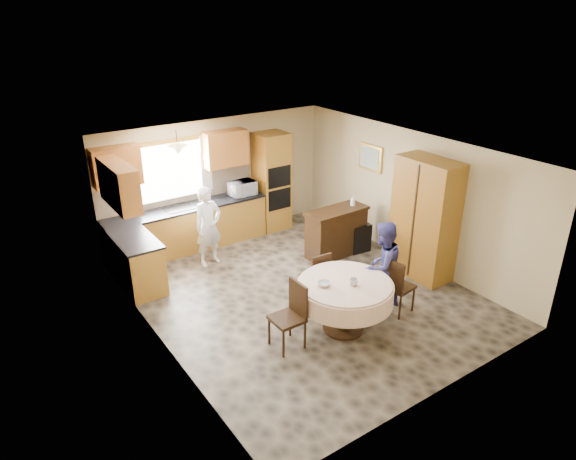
# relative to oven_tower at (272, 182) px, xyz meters

# --- Properties ---
(floor) EXTENTS (5.00, 6.00, 0.01)m
(floor) POSITION_rel_oven_tower_xyz_m (-1.15, -2.69, -1.06)
(floor) COLOR #6C5E4B
(floor) RESTS_ON ground
(ceiling) EXTENTS (5.00, 6.00, 0.01)m
(ceiling) POSITION_rel_oven_tower_xyz_m (-1.15, -2.69, 1.44)
(ceiling) COLOR white
(ceiling) RESTS_ON wall_back
(wall_back) EXTENTS (5.00, 0.02, 2.50)m
(wall_back) POSITION_rel_oven_tower_xyz_m (-1.15, 0.31, 0.19)
(wall_back) COLOR tan
(wall_back) RESTS_ON floor
(wall_front) EXTENTS (5.00, 0.02, 2.50)m
(wall_front) POSITION_rel_oven_tower_xyz_m (-1.15, -5.69, 0.19)
(wall_front) COLOR tan
(wall_front) RESTS_ON floor
(wall_left) EXTENTS (0.02, 6.00, 2.50)m
(wall_left) POSITION_rel_oven_tower_xyz_m (-3.65, -2.69, 0.19)
(wall_left) COLOR tan
(wall_left) RESTS_ON floor
(wall_right) EXTENTS (0.02, 6.00, 2.50)m
(wall_right) POSITION_rel_oven_tower_xyz_m (1.35, -2.69, 0.19)
(wall_right) COLOR tan
(wall_right) RESTS_ON floor
(window) EXTENTS (1.40, 0.03, 1.10)m
(window) POSITION_rel_oven_tower_xyz_m (-2.15, 0.29, 0.54)
(window) COLOR white
(window) RESTS_ON wall_back
(curtain_left) EXTENTS (0.22, 0.02, 1.15)m
(curtain_left) POSITION_rel_oven_tower_xyz_m (-2.90, 0.24, 0.59)
(curtain_left) COLOR white
(curtain_left) RESTS_ON wall_back
(curtain_right) EXTENTS (0.22, 0.02, 1.15)m
(curtain_right) POSITION_rel_oven_tower_xyz_m (-1.40, 0.24, 0.59)
(curtain_right) COLOR white
(curtain_right) RESTS_ON wall_back
(base_cab_back) EXTENTS (3.30, 0.60, 0.88)m
(base_cab_back) POSITION_rel_oven_tower_xyz_m (-2.00, 0.01, -0.62)
(base_cab_back) COLOR #AA7B2D
(base_cab_back) RESTS_ON floor
(counter_back) EXTENTS (3.30, 0.64, 0.04)m
(counter_back) POSITION_rel_oven_tower_xyz_m (-2.00, 0.01, -0.16)
(counter_back) COLOR black
(counter_back) RESTS_ON base_cab_back
(base_cab_left) EXTENTS (0.60, 1.20, 0.88)m
(base_cab_left) POSITION_rel_oven_tower_xyz_m (-3.35, -0.89, -0.62)
(base_cab_left) COLOR #AA7B2D
(base_cab_left) RESTS_ON floor
(counter_left) EXTENTS (0.64, 1.20, 0.04)m
(counter_left) POSITION_rel_oven_tower_xyz_m (-3.35, -0.89, -0.16)
(counter_left) COLOR black
(counter_left) RESTS_ON base_cab_left
(backsplash) EXTENTS (3.30, 0.02, 0.55)m
(backsplash) POSITION_rel_oven_tower_xyz_m (-2.00, 0.30, 0.12)
(backsplash) COLOR beige
(backsplash) RESTS_ON wall_back
(wall_cab_left) EXTENTS (0.85, 0.33, 0.72)m
(wall_cab_left) POSITION_rel_oven_tower_xyz_m (-3.20, 0.15, 0.85)
(wall_cab_left) COLOR #C36F30
(wall_cab_left) RESTS_ON wall_back
(wall_cab_right) EXTENTS (0.90, 0.33, 0.72)m
(wall_cab_right) POSITION_rel_oven_tower_xyz_m (-1.00, 0.15, 0.85)
(wall_cab_right) COLOR #C36F30
(wall_cab_right) RESTS_ON wall_back
(wall_cab_side) EXTENTS (0.33, 1.20, 0.72)m
(wall_cab_side) POSITION_rel_oven_tower_xyz_m (-3.48, -0.89, 0.85)
(wall_cab_side) COLOR #C36F30
(wall_cab_side) RESTS_ON wall_left
(oven_tower) EXTENTS (0.66, 0.62, 2.12)m
(oven_tower) POSITION_rel_oven_tower_xyz_m (0.00, 0.00, 0.00)
(oven_tower) COLOR #AA7B2D
(oven_tower) RESTS_ON floor
(oven_upper) EXTENTS (0.56, 0.01, 0.45)m
(oven_upper) POSITION_rel_oven_tower_xyz_m (0.00, -0.31, 0.19)
(oven_upper) COLOR black
(oven_upper) RESTS_ON oven_tower
(oven_lower) EXTENTS (0.56, 0.01, 0.45)m
(oven_lower) POSITION_rel_oven_tower_xyz_m (0.00, -0.31, -0.31)
(oven_lower) COLOR black
(oven_lower) RESTS_ON oven_tower
(pendant) EXTENTS (0.36, 0.36, 0.18)m
(pendant) POSITION_rel_oven_tower_xyz_m (-2.15, -0.19, 1.06)
(pendant) COLOR beige
(pendant) RESTS_ON ceiling
(sideboard) EXTENTS (1.28, 0.56, 0.90)m
(sideboard) POSITION_rel_oven_tower_xyz_m (0.29, -1.87, -0.61)
(sideboard) COLOR #35220E
(sideboard) RESTS_ON floor
(space_heater) EXTENTS (0.45, 0.33, 0.58)m
(space_heater) POSITION_rel_oven_tower_xyz_m (0.78, -2.00, -0.77)
(space_heater) COLOR black
(space_heater) RESTS_ON floor
(cupboard) EXTENTS (0.57, 1.14, 2.18)m
(cupboard) POSITION_rel_oven_tower_xyz_m (1.07, -3.35, 0.03)
(cupboard) COLOR #AA7B2D
(cupboard) RESTS_ON floor
(dining_table) EXTENTS (1.43, 1.43, 0.82)m
(dining_table) POSITION_rel_oven_tower_xyz_m (-1.24, -3.93, -0.42)
(dining_table) COLOR #35220E
(dining_table) RESTS_ON floor
(chair_left) EXTENTS (0.43, 0.43, 1.00)m
(chair_left) POSITION_rel_oven_tower_xyz_m (-2.11, -3.79, -0.51)
(chair_left) COLOR #35220E
(chair_left) RESTS_ON floor
(chair_back) EXTENTS (0.42, 0.42, 0.90)m
(chair_back) POSITION_rel_oven_tower_xyz_m (-1.07, -3.05, -0.56)
(chair_back) COLOR #35220E
(chair_back) RESTS_ON floor
(chair_right) EXTENTS (0.48, 0.48, 0.97)m
(chair_right) POSITION_rel_oven_tower_xyz_m (-0.27, -4.03, -0.52)
(chair_right) COLOR #35220E
(chair_right) RESTS_ON floor
(framed_picture) EXTENTS (0.06, 0.63, 0.52)m
(framed_picture) POSITION_rel_oven_tower_xyz_m (1.32, -1.62, 0.70)
(framed_picture) COLOR gold
(framed_picture) RESTS_ON wall_right
(microwave) EXTENTS (0.55, 0.39, 0.30)m
(microwave) POSITION_rel_oven_tower_xyz_m (-0.75, -0.04, 0.01)
(microwave) COLOR silver
(microwave) RESTS_ON counter_back
(person_sink) EXTENTS (0.60, 0.43, 1.54)m
(person_sink) POSITION_rel_oven_tower_xyz_m (-1.92, -0.79, -0.29)
(person_sink) COLOR silver
(person_sink) RESTS_ON floor
(person_dining) EXTENTS (0.79, 0.64, 1.51)m
(person_dining) POSITION_rel_oven_tower_xyz_m (-0.35, -3.78, -0.31)
(person_dining) COLOR navy
(person_dining) RESTS_ON floor
(bowl_sideboard) EXTENTS (0.26, 0.26, 0.05)m
(bowl_sideboard) POSITION_rel_oven_tower_xyz_m (-0.08, -1.87, -0.13)
(bowl_sideboard) COLOR #B2B2B2
(bowl_sideboard) RESTS_ON sideboard
(bottle_sideboard) EXTENTS (0.12, 0.12, 0.26)m
(bottle_sideboard) POSITION_rel_oven_tower_xyz_m (0.68, -1.87, -0.03)
(bottle_sideboard) COLOR silver
(bottle_sideboard) RESTS_ON sideboard
(cup_table) EXTENTS (0.17, 0.17, 0.10)m
(cup_table) POSITION_rel_oven_tower_xyz_m (-1.20, -4.05, -0.19)
(cup_table) COLOR #B2B2B2
(cup_table) RESTS_ON dining_table
(bowl_table) EXTENTS (0.22, 0.22, 0.06)m
(bowl_table) POSITION_rel_oven_tower_xyz_m (-1.56, -3.83, -0.21)
(bowl_table) COLOR #B2B2B2
(bowl_table) RESTS_ON dining_table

